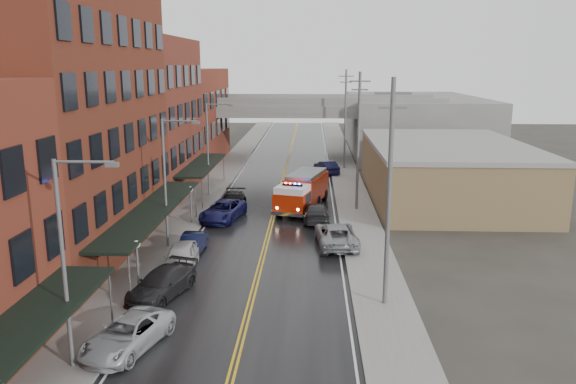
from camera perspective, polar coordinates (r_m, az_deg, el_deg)
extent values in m
cube|color=black|center=(45.02, -1.75, -3.38)|extent=(11.00, 160.00, 0.02)
cube|color=slate|center=(46.11, -10.85, -3.13)|extent=(3.00, 160.00, 0.15)
cube|color=slate|center=(45.07, 7.56, -3.39)|extent=(3.00, 160.00, 0.15)
cube|color=gray|center=(45.76, -8.83, -3.18)|extent=(0.30, 160.00, 0.15)
cube|color=gray|center=(44.95, 5.46, -3.37)|extent=(0.30, 160.00, 0.15)
cube|color=#5C2318|center=(39.88, -22.20, 6.74)|extent=(9.00, 20.00, 18.00)
cube|color=brown|center=(56.33, -14.72, 7.25)|extent=(9.00, 15.00, 15.00)
cube|color=maroon|center=(73.30, -10.66, 7.48)|extent=(9.00, 20.00, 12.00)
cube|color=olive|center=(55.54, 15.73, 1.90)|extent=(14.00, 22.00, 5.00)
cube|color=slate|center=(84.84, 12.58, 6.75)|extent=(18.00, 30.00, 8.00)
cylinder|color=slate|center=(28.74, -17.54, -10.50)|extent=(0.10, 0.10, 3.00)
cube|color=black|center=(38.87, -13.65, -1.81)|extent=(2.60, 18.00, 0.18)
cylinder|color=slate|center=(31.18, -15.80, -8.51)|extent=(0.10, 0.10, 3.00)
cylinder|color=slate|center=(47.05, -9.35, -0.96)|extent=(0.10, 0.10, 3.00)
cube|color=black|center=(55.51, -8.72, 2.76)|extent=(2.60, 13.00, 0.18)
cylinder|color=slate|center=(49.72, -8.70, -0.19)|extent=(0.10, 0.10, 3.00)
cylinder|color=slate|center=(61.48, -6.54, 2.38)|extent=(0.10, 0.10, 3.00)
cylinder|color=#59595B|center=(32.64, -15.00, -7.66)|extent=(0.14, 0.14, 2.80)
sphere|color=silver|center=(32.16, -15.16, -5.16)|extent=(0.44, 0.44, 0.44)
cylinder|color=#59595B|center=(45.57, -9.82, -1.56)|extent=(0.14, 0.14, 2.80)
sphere|color=silver|center=(45.22, -9.89, 0.28)|extent=(0.44, 0.44, 0.44)
cylinder|color=#59595B|center=(24.74, -21.82, -7.22)|extent=(0.18, 0.18, 9.00)
cylinder|color=#59595B|center=(23.18, -20.01, 2.89)|extent=(2.40, 0.12, 0.12)
cube|color=#59595B|center=(22.80, -17.44, 2.67)|extent=(0.50, 0.22, 0.18)
cylinder|color=#59595B|center=(39.29, -12.39, 0.66)|extent=(0.18, 0.18, 9.00)
cylinder|color=#59595B|center=(38.32, -10.96, 7.09)|extent=(2.40, 0.12, 0.12)
cube|color=#59595B|center=(38.09, -9.33, 6.97)|extent=(0.50, 0.22, 0.18)
cylinder|color=#59595B|center=(54.65, -8.15, 4.21)|extent=(0.18, 0.18, 9.00)
cylinder|color=#59595B|center=(53.96, -7.04, 8.84)|extent=(2.40, 0.12, 0.12)
cube|color=#59595B|center=(53.80, -5.86, 8.75)|extent=(0.50, 0.22, 0.18)
cylinder|color=#59595B|center=(29.14, 10.22, -0.44)|extent=(0.24, 0.24, 12.00)
cube|color=#59595B|center=(28.41, 10.64, 9.82)|extent=(1.80, 0.12, 0.12)
cube|color=#59595B|center=(28.46, 10.58, 8.41)|extent=(1.40, 0.12, 0.12)
cylinder|color=#59595B|center=(48.71, 7.15, 4.98)|extent=(0.24, 0.24, 12.00)
cube|color=#59595B|center=(48.28, 7.32, 11.10)|extent=(1.80, 0.12, 0.12)
cube|color=#59595B|center=(48.31, 7.30, 10.27)|extent=(1.40, 0.12, 0.12)
cylinder|color=#59595B|center=(68.54, 5.83, 7.28)|extent=(0.24, 0.24, 12.00)
cube|color=#59595B|center=(68.23, 5.93, 11.63)|extent=(1.80, 0.12, 0.12)
cube|color=#59595B|center=(68.25, 5.92, 11.04)|extent=(1.40, 0.12, 0.12)
cube|color=slate|center=(75.40, 0.02, 8.42)|extent=(40.00, 10.00, 1.50)
cube|color=slate|center=(77.04, -8.22, 5.58)|extent=(1.60, 8.00, 6.00)
cube|color=slate|center=(76.11, 8.36, 5.49)|extent=(1.60, 8.00, 6.00)
cube|color=#A71E07|center=(51.01, 1.87, 0.46)|extent=(4.14, 6.35, 2.23)
cube|color=#A71E07|center=(47.22, 0.46, -0.94)|extent=(3.31, 3.38, 1.60)
cube|color=silver|center=(46.97, 0.46, 0.32)|extent=(3.12, 3.14, 0.53)
cube|color=black|center=(47.34, 0.54, -0.51)|extent=(3.04, 2.36, 0.85)
cube|color=slate|center=(50.75, 1.88, 1.87)|extent=(3.77, 5.87, 0.32)
cube|color=black|center=(46.90, 0.46, 0.73)|extent=(1.72, 0.74, 0.15)
sphere|color=#FF0C0C|center=(47.06, -0.22, 0.88)|extent=(0.21, 0.21, 0.21)
sphere|color=#1933FF|center=(46.71, 1.15, 0.79)|extent=(0.21, 0.21, 0.21)
cylinder|color=black|center=(47.67, -0.92, -1.80)|extent=(1.12, 0.64, 1.06)
cylinder|color=black|center=(46.99, 1.78, -2.02)|extent=(1.12, 0.64, 1.06)
cylinder|color=black|center=(51.10, 0.44, -0.80)|extent=(1.12, 0.64, 1.06)
cylinder|color=black|center=(50.46, 2.97, -0.99)|extent=(1.12, 0.64, 1.06)
cylinder|color=black|center=(53.57, 1.30, -0.16)|extent=(1.12, 0.64, 1.06)
cylinder|color=black|center=(52.96, 3.72, -0.33)|extent=(1.12, 0.64, 1.06)
imported|color=#AFB3B7|center=(27.07, -16.00, -13.73)|extent=(3.72, 5.59, 1.42)
imported|color=black|center=(32.22, -12.69, -9.04)|extent=(3.54, 5.58, 1.51)
imported|color=#B9B9B9|center=(36.03, -10.83, -6.49)|extent=(2.21, 4.82, 1.60)
imported|color=black|center=(38.89, -9.70, -5.20)|extent=(1.61, 4.12, 1.34)
imported|color=#121346|center=(46.62, -6.62, -1.90)|extent=(3.68, 6.10, 1.58)
imported|color=black|center=(49.85, -5.69, -0.95)|extent=(2.12, 5.16, 1.49)
imported|color=gray|center=(39.94, 4.91, -4.34)|extent=(3.16, 6.10, 1.64)
imported|color=#252527|center=(46.11, 2.85, -2.04)|extent=(2.22, 5.22, 1.50)
imported|color=silver|center=(60.47, 2.78, 1.56)|extent=(3.13, 4.82, 1.53)
imported|color=black|center=(66.02, 3.92, 2.52)|extent=(3.09, 5.00, 1.55)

